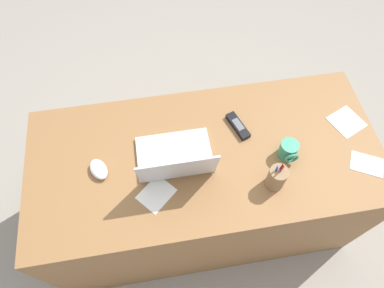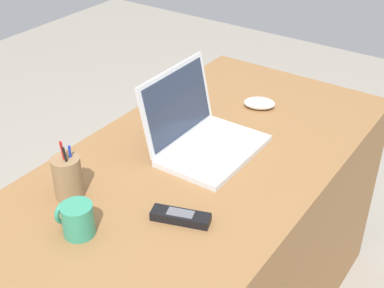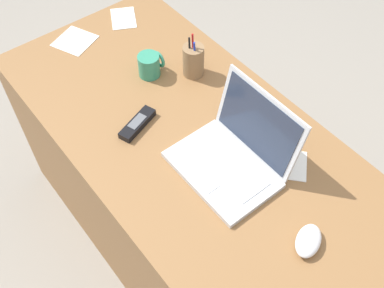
% 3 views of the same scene
% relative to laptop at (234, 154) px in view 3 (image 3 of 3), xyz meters
% --- Properties ---
extents(ground_plane, '(6.00, 6.00, 0.00)m').
position_rel_laptop_xyz_m(ground_plane, '(-0.14, -0.03, -0.80)').
color(ground_plane, gray).
extents(desk, '(1.60, 0.73, 0.75)m').
position_rel_laptop_xyz_m(desk, '(-0.14, -0.03, -0.42)').
color(desk, olive).
rests_on(desk, ground).
extents(laptop, '(0.33, 0.27, 0.24)m').
position_rel_laptop_xyz_m(laptop, '(0.00, 0.00, 0.00)').
color(laptop, silver).
rests_on(laptop, desk).
extents(computer_mouse, '(0.11, 0.13, 0.04)m').
position_rel_laptop_xyz_m(computer_mouse, '(0.33, -0.02, -0.03)').
color(computer_mouse, white).
rests_on(computer_mouse, desk).
extents(coffee_mug_white, '(0.08, 0.09, 0.09)m').
position_rel_laptop_xyz_m(coffee_mug_white, '(-0.49, 0.03, -0.01)').
color(coffee_mug_white, '#338C6B').
rests_on(coffee_mug_white, desk).
extents(cordless_phone, '(0.09, 0.16, 0.03)m').
position_rel_laptop_xyz_m(cordless_phone, '(-0.31, -0.15, -0.04)').
color(cordless_phone, black).
rests_on(cordless_phone, desk).
extents(pen_holder, '(0.08, 0.08, 0.17)m').
position_rel_laptop_xyz_m(pen_holder, '(-0.40, 0.16, 0.01)').
color(pen_holder, olive).
rests_on(pen_holder, desk).
extents(paper_note_near_laptop, '(0.17, 0.15, 0.00)m').
position_rel_laptop_xyz_m(paper_note_near_laptop, '(-0.83, 0.14, -0.05)').
color(paper_note_near_laptop, white).
rests_on(paper_note_near_laptop, desk).
extents(paper_note_left, '(0.18, 0.18, 0.00)m').
position_rel_laptop_xyz_m(paper_note_left, '(-0.83, -0.09, -0.05)').
color(paper_note_left, white).
rests_on(paper_note_left, desk).
extents(paper_note_right, '(0.18, 0.18, 0.00)m').
position_rel_laptop_xyz_m(paper_note_right, '(0.10, 0.12, -0.05)').
color(paper_note_right, white).
rests_on(paper_note_right, desk).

